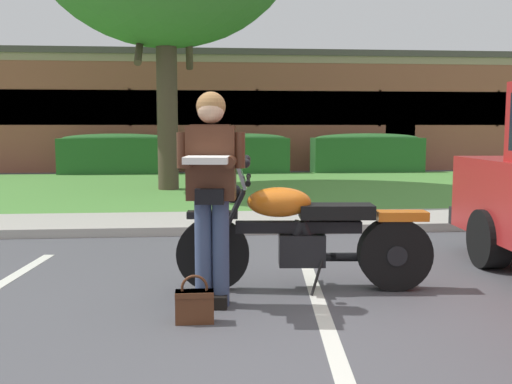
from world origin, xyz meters
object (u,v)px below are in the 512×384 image
Objects in this scene: rider_person at (211,181)px; brick_building at (246,114)px; motorcycle at (313,235)px; hedge_center_left at (245,153)px; handbag at (195,303)px; hedge_center_right at (367,152)px; hedge_left at (117,153)px.

brick_building reaches higher than rider_person.
motorcycle is 0.09× the size of brick_building.
handbag is at bearing -95.52° from hedge_center_left.
motorcycle is 1.34m from handbag.
hedge_center_right is at bearing 72.18° from motorcycle.
handbag is at bearing -79.49° from hedge_left.
rider_person is 0.50× the size of hedge_center_right.
hedge_left is 1.27× the size of hedge_center_left.
hedge_left is (-3.51, 12.60, 0.16)m from motorcycle.
motorcycle is 13.24m from hedge_center_right.
rider_person reaches higher than motorcycle.
hedge_left is at bearing 100.51° from handbag.
hedge_center_left is 0.78× the size of hedge_center_right.
hedge_center_left is 6.53m from brick_building.
motorcycle is at bearing -91.23° from hedge_center_left.
rider_person is at bearing -155.61° from motorcycle.
rider_person is at bearing -95.11° from hedge_center_left.
motorcycle is at bearing -107.82° from hedge_center_right.
rider_person is at bearing -94.89° from brick_building.
handbag is at bearing -110.75° from hedge_center_right.
brick_building reaches higher than hedge_center_left.
hedge_left is (-2.49, 13.40, 0.51)m from handbag.
hedge_left is at bearing 105.57° from motorcycle.
handbag is 0.11× the size of hedge_center_right.
handbag is at bearing -108.62° from rider_person.
hedge_center_left is (3.78, -0.00, -0.00)m from hedge_left.
hedge_center_left is at bearing 84.89° from rider_person.
handbag is at bearing -95.18° from brick_building.
hedge_center_left is 3.78m from hedge_center_right.
hedge_center_right is (3.78, -0.00, -0.00)m from hedge_center_left.
motorcycle is at bearing 37.90° from handbag.
hedge_center_left is at bearing 180.00° from hedge_center_right.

